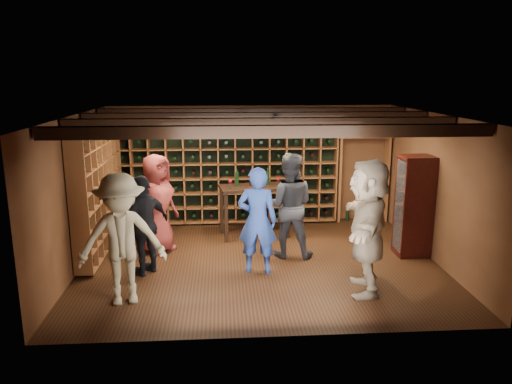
{
  "coord_description": "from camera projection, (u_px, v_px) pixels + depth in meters",
  "views": [
    {
      "loc": [
        -0.63,
        -8.02,
        3.15
      ],
      "look_at": [
        -0.06,
        0.2,
        1.19
      ],
      "focal_mm": 35.0,
      "sensor_mm": 36.0,
      "label": 1
    }
  ],
  "objects": [
    {
      "name": "guest_khaki",
      "position": [
        122.0,
        240.0,
        6.85
      ],
      "size": [
        1.31,
        0.92,
        1.86
      ],
      "primitive_type": "imported",
      "rotation": [
        0.0,
        0.0,
        0.2
      ],
      "color": "gray",
      "rests_on": "ground"
    },
    {
      "name": "man_blue_shirt",
      "position": [
        257.0,
        220.0,
        7.94
      ],
      "size": [
        0.7,
        0.52,
        1.74
      ],
      "primitive_type": "imported",
      "rotation": [
        0.0,
        0.0,
        2.96
      ],
      "color": "navy",
      "rests_on": "ground"
    },
    {
      "name": "crate_shelf",
      "position": [
        364.0,
        150.0,
        10.61
      ],
      "size": [
        1.2,
        0.32,
        2.07
      ],
      "color": "brown",
      "rests_on": "ground"
    },
    {
      "name": "guest_red_floral",
      "position": [
        157.0,
        204.0,
        8.88
      ],
      "size": [
        0.95,
        1.04,
        1.78
      ],
      "primitive_type": "imported",
      "rotation": [
        0.0,
        0.0,
        1.0
      ],
      "color": "maroon",
      "rests_on": "ground"
    },
    {
      "name": "room_shell",
      "position": [
        260.0,
        120.0,
        8.04
      ],
      "size": [
        6.0,
        6.0,
        6.0
      ],
      "color": "brown",
      "rests_on": "ground"
    },
    {
      "name": "tasting_table",
      "position": [
        254.0,
        193.0,
        9.76
      ],
      "size": [
        1.42,
        0.86,
        1.29
      ],
      "rotation": [
        0.0,
        0.0,
        0.15
      ],
      "color": "black",
      "rests_on": "ground"
    },
    {
      "name": "guest_beige",
      "position": [
        368.0,
        227.0,
        7.21
      ],
      "size": [
        0.97,
        1.93,
        1.99
      ],
      "primitive_type": "imported",
      "rotation": [
        0.0,
        0.0,
        4.49
      ],
      "color": "tan",
      "rests_on": "ground"
    },
    {
      "name": "display_cabinet",
      "position": [
        413.0,
        208.0,
        8.73
      ],
      "size": [
        0.55,
        0.5,
        1.75
      ],
      "color": "#380E0B",
      "rests_on": "ground"
    },
    {
      "name": "guest_woman_black",
      "position": [
        145.0,
        225.0,
        7.91
      ],
      "size": [
        0.91,
        0.98,
        1.61
      ],
      "primitive_type": "imported",
      "rotation": [
        0.0,
        0.0,
        4.01
      ],
      "color": "black",
      "rests_on": "ground"
    },
    {
      "name": "ground",
      "position": [
        260.0,
        262.0,
        8.55
      ],
      "size": [
        6.0,
        6.0,
        0.0
      ],
      "primitive_type": "plane",
      "color": "#32190E",
      "rests_on": "ground"
    },
    {
      "name": "wine_rack_back",
      "position": [
        227.0,
        171.0,
        10.51
      ],
      "size": [
        4.65,
        0.3,
        2.2
      ],
      "color": "brown",
      "rests_on": "ground"
    },
    {
      "name": "man_grey_suit",
      "position": [
        289.0,
        206.0,
        8.65
      ],
      "size": [
        1.01,
        0.85,
        1.84
      ],
      "primitive_type": "imported",
      "rotation": [
        0.0,
        0.0,
        2.95
      ],
      "color": "black",
      "rests_on": "ground"
    },
    {
      "name": "wine_rack_left",
      "position": [
        99.0,
        189.0,
        8.9
      ],
      "size": [
        0.3,
        2.65,
        2.2
      ],
      "color": "brown",
      "rests_on": "ground"
    }
  ]
}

